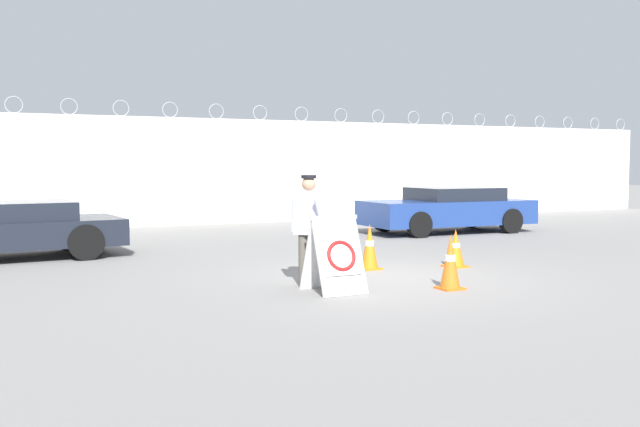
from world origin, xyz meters
name	(u,v)px	position (x,y,z in m)	size (l,w,h in m)	color
ground_plane	(382,278)	(0.00, 0.00, 0.00)	(90.00, 90.00, 0.00)	gray
perimeter_wall	(194,171)	(0.00, 11.15, 1.60)	(36.00, 0.30, 3.64)	silver
barricade_sign	(335,254)	(-1.25, -0.81, 0.54)	(0.74, 0.82, 1.09)	white
security_guard	(309,226)	(-1.40, -0.24, 0.91)	(0.44, 0.64, 1.66)	#514C42
traffic_cone_near	(370,247)	(0.27, 0.90, 0.39)	(0.35, 0.35, 0.79)	orange
traffic_cone_mid	(455,248)	(1.77, 0.48, 0.33)	(0.37, 0.37, 0.67)	orange
traffic_cone_far	(450,262)	(0.37, -1.31, 0.39)	(0.34, 0.34, 0.80)	orange
parked_car_front_coupe	(5,229)	(-5.38, 5.03, 0.58)	(4.47, 2.30, 1.10)	black
parked_car_far_side	(448,209)	(5.41, 5.81, 0.62)	(4.57, 2.03, 1.19)	black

